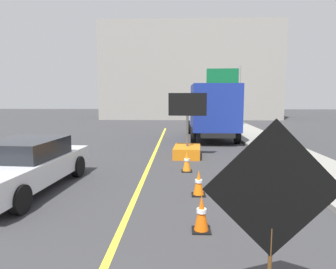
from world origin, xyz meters
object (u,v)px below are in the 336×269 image
at_px(arrow_board_trailer, 187,145).
at_px(traffic_cone_far_lane, 187,161).
at_px(pickup_car, 23,165).
at_px(highway_guide_sign, 230,85).
at_px(roadwork_sign, 273,193).
at_px(box_truck, 212,110).
at_px(traffic_cone_near_sign, 201,213).
at_px(traffic_cone_mid_lane, 199,183).

height_order(arrow_board_trailer, traffic_cone_far_lane, arrow_board_trailer).
height_order(pickup_car, highway_guide_sign, highway_guide_sign).
bearing_deg(highway_guide_sign, roadwork_sign, -97.67).
bearing_deg(box_truck, highway_guide_sign, 73.34).
relative_size(arrow_board_trailer, traffic_cone_near_sign, 3.78).
bearing_deg(box_truck, pickup_car, -120.52).
distance_m(pickup_car, traffic_cone_mid_lane, 4.81).
bearing_deg(pickup_car, box_truck, 59.48).
bearing_deg(box_truck, arrow_board_trailer, -105.99).
xyz_separation_m(pickup_car, traffic_cone_far_lane, (4.53, 2.28, -0.34)).
bearing_deg(highway_guide_sign, box_truck, -106.66).
xyz_separation_m(highway_guide_sign, traffic_cone_near_sign, (-3.68, -20.23, -3.07)).
distance_m(traffic_cone_near_sign, traffic_cone_far_lane, 4.73).
xyz_separation_m(roadwork_sign, traffic_cone_far_lane, (-0.83, 6.94, -1.12)).
height_order(roadwork_sign, traffic_cone_near_sign, roadwork_sign).
xyz_separation_m(box_truck, pickup_car, (-6.22, -10.56, -1.06)).
bearing_deg(arrow_board_trailer, roadwork_sign, -85.49).
height_order(arrow_board_trailer, pickup_car, arrow_board_trailer).
relative_size(traffic_cone_near_sign, traffic_cone_mid_lane, 1.07).
relative_size(pickup_car, traffic_cone_far_lane, 6.90).
height_order(pickup_car, traffic_cone_far_lane, pickup_car).
relative_size(box_truck, traffic_cone_mid_lane, 9.89).
relative_size(arrow_board_trailer, box_truck, 0.41).
bearing_deg(pickup_car, roadwork_sign, -40.99).
distance_m(highway_guide_sign, traffic_cone_mid_lane, 18.68).
relative_size(roadwork_sign, pickup_car, 0.47).
xyz_separation_m(roadwork_sign, traffic_cone_near_sign, (-0.65, 2.21, -1.12)).
bearing_deg(roadwork_sign, traffic_cone_far_lane, 96.80).
bearing_deg(traffic_cone_near_sign, highway_guide_sign, 79.70).
bearing_deg(highway_guide_sign, pickup_car, -115.25).
height_order(pickup_car, traffic_cone_mid_lane, pickup_car).
bearing_deg(traffic_cone_far_lane, pickup_car, -153.30).
xyz_separation_m(traffic_cone_mid_lane, traffic_cone_far_lane, (-0.25, 2.57, 0.03)).
bearing_deg(traffic_cone_near_sign, traffic_cone_far_lane, 92.12).
distance_m(arrow_board_trailer, pickup_car, 6.74).
bearing_deg(highway_guide_sign, traffic_cone_mid_lane, -101.27).
bearing_deg(box_truck, roadwork_sign, -93.24).
bearing_deg(traffic_cone_mid_lane, arrow_board_trailer, 91.96).
bearing_deg(roadwork_sign, traffic_cone_near_sign, 106.47).
bearing_deg(highway_guide_sign, traffic_cone_far_lane, -103.95).
xyz_separation_m(roadwork_sign, box_truck, (0.86, 15.22, 0.29)).
distance_m(roadwork_sign, traffic_cone_far_lane, 7.08).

